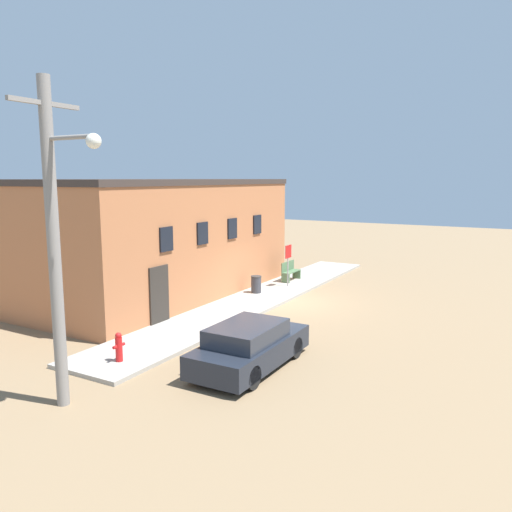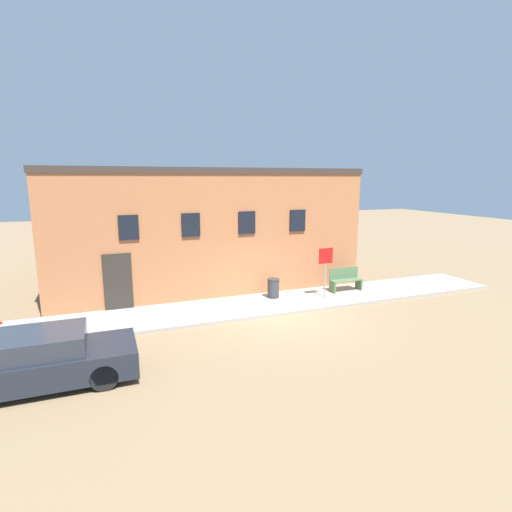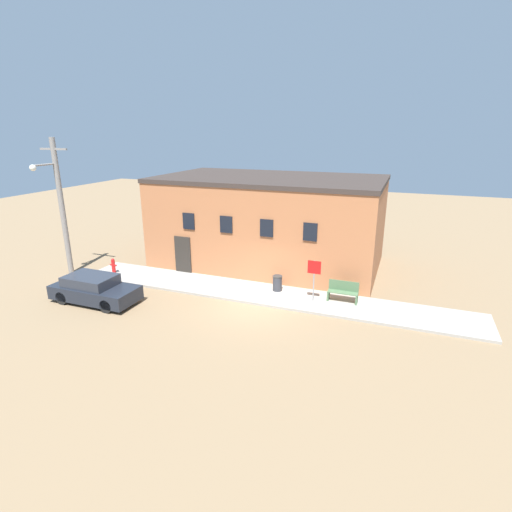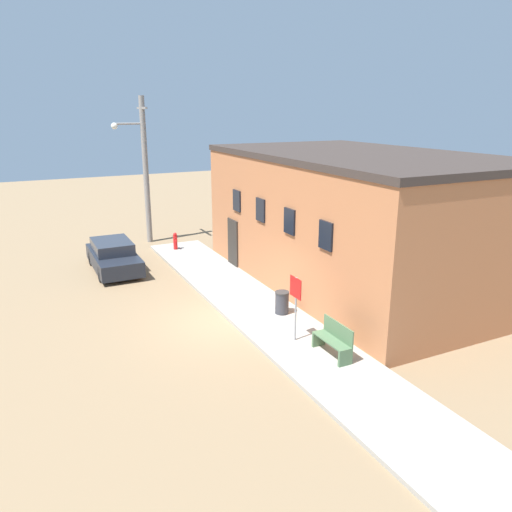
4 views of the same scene
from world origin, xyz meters
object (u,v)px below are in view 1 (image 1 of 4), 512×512
(trash_bin, at_px, (256,284))
(parked_car, at_px, (250,346))
(fire_hydrant, at_px, (119,347))
(utility_pole, at_px, (56,237))
(bench, at_px, (290,271))
(stop_sign, at_px, (288,258))

(trash_bin, xyz_separation_m, parked_car, (-7.81, -4.19, 0.12))
(fire_hydrant, relative_size, parked_car, 0.20)
(trash_bin, distance_m, utility_pole, 12.59)
(fire_hydrant, relative_size, bench, 0.61)
(fire_hydrant, height_order, stop_sign, stop_sign)
(trash_bin, relative_size, parked_car, 0.19)
(stop_sign, relative_size, parked_car, 0.48)
(stop_sign, bearing_deg, bench, 21.36)
(fire_hydrant, xyz_separation_m, bench, (12.80, 0.69, 0.04))
(bench, relative_size, trash_bin, 1.79)
(fire_hydrant, height_order, bench, bench)
(fire_hydrant, xyz_separation_m, parked_car, (1.69, -3.35, 0.08))
(parked_car, bearing_deg, utility_pole, 148.05)
(utility_pole, bearing_deg, trash_bin, 7.48)
(fire_hydrant, height_order, trash_bin, fire_hydrant)
(bench, xyz_separation_m, parked_car, (-11.11, -4.04, 0.05))
(stop_sign, relative_size, bench, 1.43)
(fire_hydrant, relative_size, utility_pole, 0.11)
(stop_sign, distance_m, parked_car, 10.45)
(bench, xyz_separation_m, utility_pole, (-15.29, -1.43, 3.42))
(bench, bearing_deg, stop_sign, -158.64)
(parked_car, bearing_deg, fire_hydrant, 116.76)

